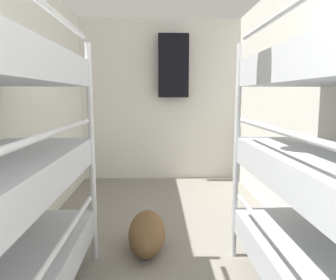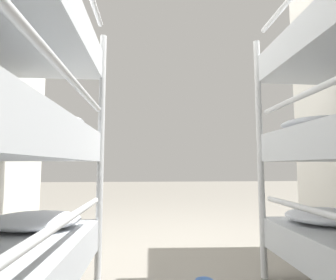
% 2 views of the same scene
% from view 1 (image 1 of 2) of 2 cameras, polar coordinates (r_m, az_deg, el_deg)
% --- Properties ---
extents(wall_right, '(0.06, 4.84, 2.40)m').
position_cam_1_polar(wall_right, '(2.53, 28.16, 5.75)').
color(wall_right, silver).
rests_on(wall_right, ground_plane).
extents(wall_back, '(2.48, 0.06, 2.40)m').
position_cam_1_polar(wall_back, '(4.58, -1.38, 7.49)').
color(wall_back, silver).
rests_on(wall_back, ground_plane).
extents(duffel_bag, '(0.30, 0.63, 0.30)m').
position_cam_1_polar(duffel_bag, '(2.60, -4.02, -17.18)').
color(duffel_bag, brown).
rests_on(duffel_bag, ground_plane).
extents(hanging_coat, '(0.44, 0.12, 0.90)m').
position_cam_1_polar(hanging_coat, '(4.46, 1.03, 13.91)').
color(hanging_coat, black).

